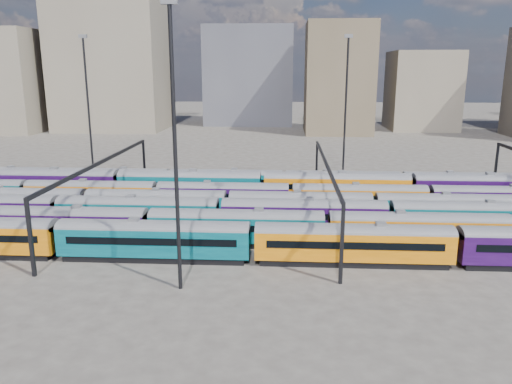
# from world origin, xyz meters

# --- Properties ---
(ground) EXTENTS (500.00, 500.00, 0.00)m
(ground) POSITION_xyz_m (0.00, 0.00, 0.00)
(ground) COLOR #3E3934
(ground) RESTS_ON ground
(rake_0) EXTENTS (125.04, 3.05, 5.14)m
(rake_0) POSITION_xyz_m (22.21, -15.00, 2.70)
(rake_0) COLOR black
(rake_0) RESTS_ON ground
(rake_1) EXTENTS (102.27, 3.00, 5.04)m
(rake_1) POSITION_xyz_m (19.69, -10.00, 2.65)
(rake_1) COLOR black
(rake_1) RESTS_ON ground
(rake_2) EXTENTS (144.99, 3.03, 5.10)m
(rake_2) POSITION_xyz_m (-13.82, -5.00, 2.68)
(rake_2) COLOR black
(rake_2) RESTS_ON ground
(rake_3) EXTENTS (116.20, 2.84, 4.76)m
(rake_3) POSITION_xyz_m (16.40, 0.00, 2.50)
(rake_3) COLOR black
(rake_3) RESTS_ON ground
(rake_4) EXTENTS (116.30, 2.84, 4.77)m
(rake_4) POSITION_xyz_m (-14.04, 5.00, 2.50)
(rake_4) COLOR black
(rake_4) RESTS_ON ground
(rake_5) EXTENTS (134.40, 3.28, 5.53)m
(rake_5) POSITION_xyz_m (1.18, 10.00, 2.90)
(rake_5) COLOR black
(rake_5) RESTS_ON ground
(rake_6) EXTENTS (131.80, 2.76, 4.62)m
(rake_6) POSITION_xyz_m (13.92, 15.00, 2.43)
(rake_6) COLOR black
(rake_6) RESTS_ON ground
(gantry_1) EXTENTS (0.35, 40.35, 8.03)m
(gantry_1) POSITION_xyz_m (-20.00, 0.00, 6.79)
(gantry_1) COLOR black
(gantry_1) RESTS_ON ground
(gantry_2) EXTENTS (0.35, 40.35, 8.03)m
(gantry_2) POSITION_xyz_m (10.00, 0.00, 6.79)
(gantry_2) COLOR black
(gantry_2) RESTS_ON ground
(mast_1) EXTENTS (1.40, 0.50, 25.60)m
(mast_1) POSITION_xyz_m (-30.00, 22.00, 13.97)
(mast_1) COLOR black
(mast_1) RESTS_ON ground
(mast_2) EXTENTS (1.40, 0.50, 25.60)m
(mast_2) POSITION_xyz_m (-5.00, -22.00, 13.97)
(mast_2) COLOR black
(mast_2) RESTS_ON ground
(mast_3) EXTENTS (1.40, 0.50, 25.60)m
(mast_3) POSITION_xyz_m (15.00, 24.00, 13.97)
(mast_3) COLOR black
(mast_3) RESTS_ON ground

